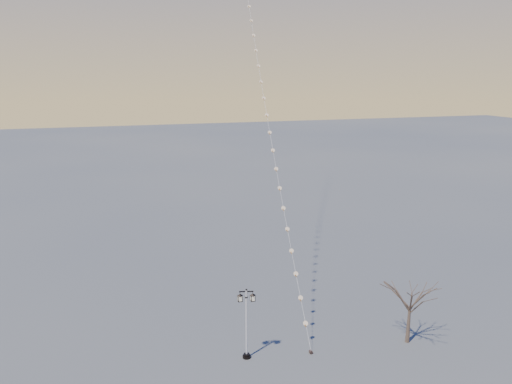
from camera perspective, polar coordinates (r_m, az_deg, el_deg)
name	(u,v)px	position (r m, az deg, el deg)	size (l,w,h in m)	color
ground	(281,365)	(31.40, 2.94, -19.25)	(300.00, 300.00, 0.00)	#525553
street_lamp	(246,320)	(30.76, -1.11, -14.55)	(1.13, 0.58, 4.56)	black
bare_tree	(411,297)	(33.61, 17.38, -11.52)	(2.71, 2.71, 4.50)	#4E3E31
kite_train	(257,37)	(47.12, 0.15, 17.47)	(5.98, 39.52, 40.77)	black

